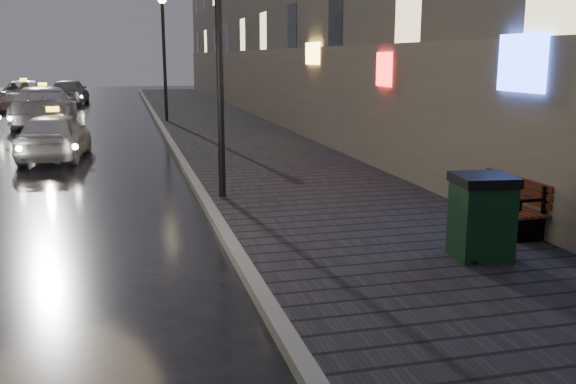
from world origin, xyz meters
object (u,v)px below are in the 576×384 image
object	(u,v)px
lamp_near	(219,25)
bench	(507,203)
car_far	(69,92)
taxi_near	(55,136)
taxi_mid	(44,106)
lamp_far	(164,42)
taxi_far	(25,95)
trash_bin	(482,216)

from	to	relation	value
lamp_near	bench	bearing A→B (deg)	-41.86
car_far	bench	bearing A→B (deg)	110.43
bench	taxi_near	distance (m)	13.07
taxi_mid	car_far	world-z (taller)	taxi_mid
lamp_far	taxi_far	size ratio (longest dim) A/B	0.93
taxi_far	car_far	distance (m)	3.80
taxi_far	car_far	xyz separation A→B (m)	(2.15, 3.14, 0.01)
trash_bin	car_far	bearing A→B (deg)	110.18
lamp_far	trash_bin	distance (m)	21.25
taxi_far	car_far	bearing A→B (deg)	52.16
lamp_far	trash_bin	size ratio (longest dim) A/B	4.50
taxi_near	trash_bin	bearing A→B (deg)	125.19
bench	taxi_mid	size ratio (longest dim) A/B	0.29
lamp_far	taxi_far	world-z (taller)	lamp_far
taxi_far	lamp_far	bearing A→B (deg)	-58.31
bench	lamp_near	bearing A→B (deg)	136.40
lamp_far	taxi_far	distance (m)	12.60
bench	taxi_mid	xyz separation A→B (m)	(-9.12, 20.02, 0.26)
bench	lamp_far	bearing A→B (deg)	99.96
lamp_near	bench	world-z (taller)	lamp_near
lamp_near	trash_bin	distance (m)	6.28
lamp_near	taxi_far	bearing A→B (deg)	105.22
lamp_near	taxi_mid	distance (m)	17.34
lamp_near	taxi_near	world-z (taller)	lamp_near
lamp_far	taxi_mid	distance (m)	5.71
taxi_mid	bench	bearing A→B (deg)	114.65
bench	taxi_far	bearing A→B (deg)	108.85
car_far	lamp_near	bearing A→B (deg)	104.70
bench	car_far	bearing A→B (deg)	103.60
taxi_mid	taxi_far	bearing A→B (deg)	-77.93
lamp_far	taxi_near	xyz separation A→B (m)	(-3.77, -9.19, -2.80)
taxi_far	trash_bin	bearing A→B (deg)	-75.65
taxi_near	taxi_mid	world-z (taller)	taxi_mid
taxi_mid	lamp_near	bearing A→B (deg)	107.30
taxi_near	taxi_mid	xyz separation A→B (m)	(-1.28, 9.57, 0.16)
lamp_far	car_far	world-z (taller)	lamp_far
trash_bin	taxi_near	world-z (taller)	taxi_near
trash_bin	car_far	world-z (taller)	car_far
trash_bin	taxi_mid	size ratio (longest dim) A/B	0.20
taxi_near	taxi_far	size ratio (longest dim) A/B	0.71
taxi_near	lamp_far	bearing A→B (deg)	-106.70
taxi_near	car_far	size ratio (longest dim) A/B	0.86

